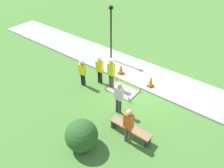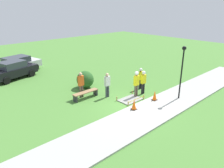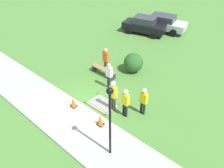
{
  "view_description": "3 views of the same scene",
  "coord_description": "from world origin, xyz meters",
  "px_view_note": "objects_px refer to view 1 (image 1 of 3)",
  "views": [
    {
      "loc": [
        -4.69,
        8.81,
        7.74
      ],
      "look_at": [
        0.86,
        1.68,
        1.0
      ],
      "focal_mm": 35.0,
      "sensor_mm": 36.0,
      "label": 1
    },
    {
      "loc": [
        -9.72,
        -8.61,
        6.35
      ],
      "look_at": [
        0.24,
        2.09,
        0.99
      ],
      "focal_mm": 35.0,
      "sensor_mm": 36.0,
      "label": 2
    },
    {
      "loc": [
        7.55,
        -6.11,
        8.48
      ],
      "look_at": [
        0.65,
        1.79,
        0.89
      ],
      "focal_mm": 35.0,
      "sensor_mm": 36.0,
      "label": 3
    }
  ],
  "objects_px": {
    "park_bench": "(130,129)",
    "bystander_in_orange_shirt": "(128,124)",
    "bystander_in_gray_shirt": "(119,96)",
    "lamppost_near": "(111,26)",
    "worker_supervisor": "(82,71)",
    "traffic_cone_far_patch": "(121,69)",
    "worker_trainee": "(111,70)",
    "worker_assistant": "(100,67)",
    "traffic_cone_near_patch": "(151,81)"
  },
  "relations": [
    {
      "from": "worker_trainee",
      "to": "bystander_in_orange_shirt",
      "type": "xyz_separation_m",
      "value": [
        -2.95,
        2.62,
        -0.11
      ]
    },
    {
      "from": "worker_supervisor",
      "to": "bystander_in_gray_shirt",
      "type": "height_order",
      "value": "bystander_in_gray_shirt"
    },
    {
      "from": "park_bench",
      "to": "lamppost_near",
      "type": "xyz_separation_m",
      "value": [
        4.71,
        -4.62,
        2.17
      ]
    },
    {
      "from": "park_bench",
      "to": "bystander_in_orange_shirt",
      "type": "bearing_deg",
      "value": 105.81
    },
    {
      "from": "bystander_in_gray_shirt",
      "to": "lamppost_near",
      "type": "xyz_separation_m",
      "value": [
        3.41,
        -3.76,
        1.5
      ]
    },
    {
      "from": "worker_trainee",
      "to": "lamppost_near",
      "type": "distance_m",
      "value": 3.3
    },
    {
      "from": "traffic_cone_far_patch",
      "to": "worker_supervisor",
      "type": "height_order",
      "value": "worker_supervisor"
    },
    {
      "from": "traffic_cone_far_patch",
      "to": "bystander_in_gray_shirt",
      "type": "bearing_deg",
      "value": 123.9
    },
    {
      "from": "traffic_cone_far_patch",
      "to": "worker_supervisor",
      "type": "xyz_separation_m",
      "value": [
        1.1,
        2.22,
        0.58
      ]
    },
    {
      "from": "worker_supervisor",
      "to": "worker_assistant",
      "type": "height_order",
      "value": "worker_assistant"
    },
    {
      "from": "bystander_in_orange_shirt",
      "to": "lamppost_near",
      "type": "distance_m",
      "value": 7.08
    },
    {
      "from": "bystander_in_orange_shirt",
      "to": "lamppost_near",
      "type": "xyz_separation_m",
      "value": [
        4.82,
        -4.99,
        1.46
      ]
    },
    {
      "from": "worker_supervisor",
      "to": "bystander_in_orange_shirt",
      "type": "bearing_deg",
      "value": 157.64
    },
    {
      "from": "worker_assistant",
      "to": "bystander_in_gray_shirt",
      "type": "xyz_separation_m",
      "value": [
        -2.36,
        1.36,
        -0.03
      ]
    },
    {
      "from": "bystander_in_orange_shirt",
      "to": "bystander_in_gray_shirt",
      "type": "bearing_deg",
      "value": -41.24
    },
    {
      "from": "lamppost_near",
      "to": "bystander_in_orange_shirt",
      "type": "bearing_deg",
      "value": 133.99
    },
    {
      "from": "traffic_cone_far_patch",
      "to": "lamppost_near",
      "type": "xyz_separation_m",
      "value": [
        1.53,
        -0.96,
        2.1
      ]
    },
    {
      "from": "bystander_in_gray_shirt",
      "to": "traffic_cone_near_patch",
      "type": "bearing_deg",
      "value": -94.92
    },
    {
      "from": "worker_supervisor",
      "to": "worker_assistant",
      "type": "relative_size",
      "value": 0.96
    },
    {
      "from": "lamppost_near",
      "to": "park_bench",
      "type": "bearing_deg",
      "value": 135.56
    },
    {
      "from": "bystander_in_orange_shirt",
      "to": "bystander_in_gray_shirt",
      "type": "distance_m",
      "value": 1.87
    },
    {
      "from": "traffic_cone_far_patch",
      "to": "park_bench",
      "type": "distance_m",
      "value": 4.84
    },
    {
      "from": "bystander_in_gray_shirt",
      "to": "lamppost_near",
      "type": "bearing_deg",
      "value": -47.77
    },
    {
      "from": "worker_assistant",
      "to": "traffic_cone_near_patch",
      "type": "bearing_deg",
      "value": -151.34
    },
    {
      "from": "traffic_cone_near_patch",
      "to": "bystander_in_gray_shirt",
      "type": "height_order",
      "value": "bystander_in_gray_shirt"
    },
    {
      "from": "worker_assistant",
      "to": "bystander_in_gray_shirt",
      "type": "bearing_deg",
      "value": 150.08
    },
    {
      "from": "traffic_cone_far_patch",
      "to": "bystander_in_orange_shirt",
      "type": "relative_size",
      "value": 0.36
    },
    {
      "from": "worker_trainee",
      "to": "lamppost_near",
      "type": "xyz_separation_m",
      "value": [
        1.87,
        -2.37,
        1.35
      ]
    },
    {
      "from": "worker_supervisor",
      "to": "lamppost_near",
      "type": "distance_m",
      "value": 3.56
    },
    {
      "from": "lamppost_near",
      "to": "worker_supervisor",
      "type": "bearing_deg",
      "value": 97.78
    },
    {
      "from": "worker_supervisor",
      "to": "worker_trainee",
      "type": "bearing_deg",
      "value": -150.17
    },
    {
      "from": "traffic_cone_far_patch",
      "to": "worker_assistant",
      "type": "relative_size",
      "value": 0.38
    },
    {
      "from": "park_bench",
      "to": "worker_trainee",
      "type": "height_order",
      "value": "worker_trainee"
    },
    {
      "from": "park_bench",
      "to": "bystander_in_gray_shirt",
      "type": "distance_m",
      "value": 1.7
    },
    {
      "from": "worker_trainee",
      "to": "traffic_cone_far_patch",
      "type": "bearing_deg",
      "value": -76.56
    },
    {
      "from": "worker_assistant",
      "to": "lamppost_near",
      "type": "xyz_separation_m",
      "value": [
        1.05,
        -2.4,
        1.46
      ]
    },
    {
      "from": "traffic_cone_far_patch",
      "to": "worker_trainee",
      "type": "bearing_deg",
      "value": 103.44
    },
    {
      "from": "worker_trainee",
      "to": "bystander_in_orange_shirt",
      "type": "bearing_deg",
      "value": 138.32
    },
    {
      "from": "worker_supervisor",
      "to": "worker_trainee",
      "type": "relative_size",
      "value": 0.88
    },
    {
      "from": "worker_trainee",
      "to": "bystander_in_orange_shirt",
      "type": "height_order",
      "value": "worker_trainee"
    },
    {
      "from": "park_bench",
      "to": "bystander_in_gray_shirt",
      "type": "height_order",
      "value": "bystander_in_gray_shirt"
    },
    {
      "from": "worker_assistant",
      "to": "lamppost_near",
      "type": "relative_size",
      "value": 0.49
    },
    {
      "from": "traffic_cone_far_patch",
      "to": "worker_trainee",
      "type": "distance_m",
      "value": 1.62
    },
    {
      "from": "bystander_in_gray_shirt",
      "to": "lamppost_near",
      "type": "relative_size",
      "value": 0.49
    },
    {
      "from": "traffic_cone_far_patch",
      "to": "bystander_in_orange_shirt",
      "type": "xyz_separation_m",
      "value": [
        -3.28,
        4.03,
        0.64
      ]
    },
    {
      "from": "park_bench",
      "to": "worker_supervisor",
      "type": "relative_size",
      "value": 1.16
    },
    {
      "from": "traffic_cone_near_patch",
      "to": "worker_supervisor",
      "type": "relative_size",
      "value": 0.4
    },
    {
      "from": "traffic_cone_far_patch",
      "to": "bystander_in_orange_shirt",
      "type": "height_order",
      "value": "bystander_in_orange_shirt"
    },
    {
      "from": "traffic_cone_near_patch",
      "to": "bystander_in_orange_shirt",
      "type": "bearing_deg",
      "value": 106.18
    },
    {
      "from": "park_bench",
      "to": "bystander_in_orange_shirt",
      "type": "distance_m",
      "value": 0.81
    }
  ]
}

